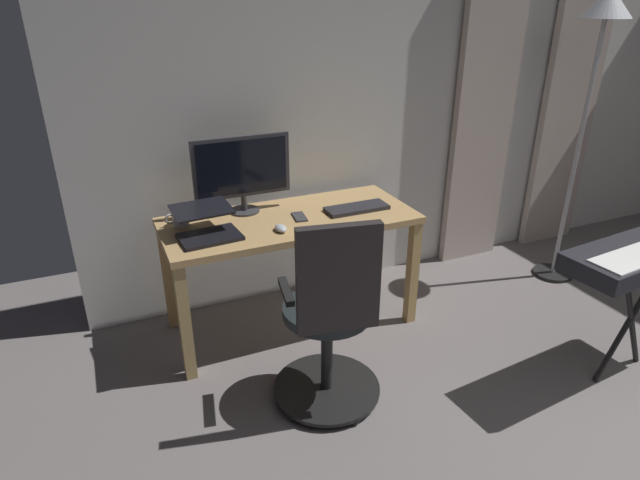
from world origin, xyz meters
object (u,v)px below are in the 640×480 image
laptop (207,226)px  computer_keyboard (357,208)px  office_chair (330,324)px  cell_phone_by_monitor (300,217)px  desk (290,232)px  computer_monitor (242,169)px  mug_tea (180,218)px  floor_lamp (599,46)px  computer_mouse (281,228)px

laptop → computer_keyboard: bearing=176.1°
office_chair → cell_phone_by_monitor: 0.80m
computer_keyboard → cell_phone_by_monitor: computer_keyboard is taller
desk → computer_monitor: bearing=-42.9°
desk → mug_tea: size_ratio=11.09×
desk → laptop: bearing=7.6°
computer_keyboard → floor_lamp: (-1.61, 0.13, 0.89)m
desk → office_chair: office_chair is taller
office_chair → computer_keyboard: 0.92m
computer_keyboard → computer_mouse: (0.53, 0.12, 0.01)m
office_chair → mug_tea: office_chair is taller
computer_monitor → mug_tea: bearing=9.2°
desk → computer_keyboard: computer_keyboard is taller
computer_monitor → computer_keyboard: 0.72m
computer_mouse → floor_lamp: size_ratio=0.05×
cell_phone_by_monitor → floor_lamp: size_ratio=0.07×
laptop → desk: bearing=-177.1°
computer_keyboard → office_chair: bearing=55.0°
computer_keyboard → floor_lamp: 1.84m
mug_tea → cell_phone_by_monitor: bearing=166.2°
computer_mouse → cell_phone_by_monitor: 0.22m
computer_keyboard → mug_tea: mug_tea is taller
computer_keyboard → desk: bearing=-7.3°
office_chair → computer_keyboard: bearing=65.3°
laptop → mug_tea: bearing=-66.8°
computer_monitor → mug_tea: computer_monitor is taller
mug_tea → computer_keyboard: bearing=169.6°
office_chair → mug_tea: (0.52, -0.91, 0.29)m
desk → computer_mouse: bearing=55.6°
desk → laptop: size_ratio=4.14×
computer_keyboard → cell_phone_by_monitor: 0.36m
desk → cell_phone_by_monitor: size_ratio=10.31×
office_chair → computer_mouse: office_chair is taller
desk → floor_lamp: size_ratio=0.75×
computer_monitor → computer_keyboard: bearing=158.2°
floor_lamp → computer_mouse: bearing=-0.4°
office_chair → computer_mouse: (0.03, -0.60, 0.26)m
laptop → mug_tea: laptop is taller
computer_monitor → computer_keyboard: (-0.63, 0.25, -0.25)m
laptop → mug_tea: size_ratio=2.68×
computer_mouse → floor_lamp: bearing=179.6°
computer_monitor → mug_tea: (0.39, 0.06, -0.22)m
computer_mouse → office_chair: bearing=92.6°
office_chair → computer_mouse: size_ratio=10.53×
floor_lamp → laptop: bearing=-2.6°
computer_monitor → computer_mouse: size_ratio=5.79×
desk → computer_mouse: (0.12, 0.17, 0.11)m
computer_keyboard → laptop: bearing=0.8°
desk → cell_phone_by_monitor: bearing=153.1°
laptop → computer_mouse: 0.40m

